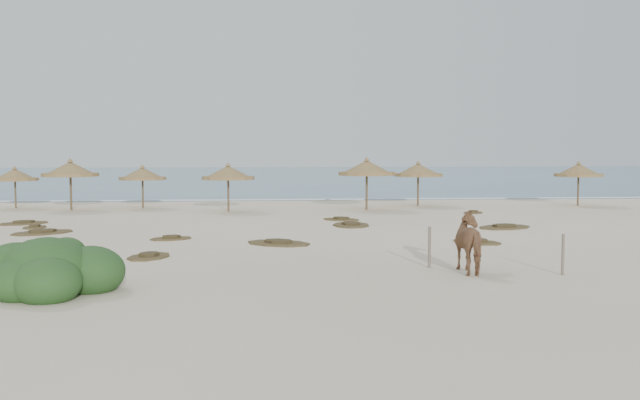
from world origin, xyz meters
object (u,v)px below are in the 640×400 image
Objects in this scene: palapa_0 at (15,175)px; horse at (474,243)px; bush at (49,272)px; palapa_1 at (70,170)px.

palapa_0 reaches higher than horse.
palapa_0 is 0.80× the size of bush.
horse is at bearing 9.81° from bush.
palapa_1 is 1.98× the size of horse.
palapa_0 is 0.71× the size of palapa_1.
palapa_0 is 32.53m from horse.
palapa_0 is at bearing -52.73° from horse.
palapa_1 reaches higher than palapa_0.
palapa_1 is (3.78, -1.89, 0.38)m from palapa_0.
palapa_0 is at bearing 153.37° from palapa_1.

